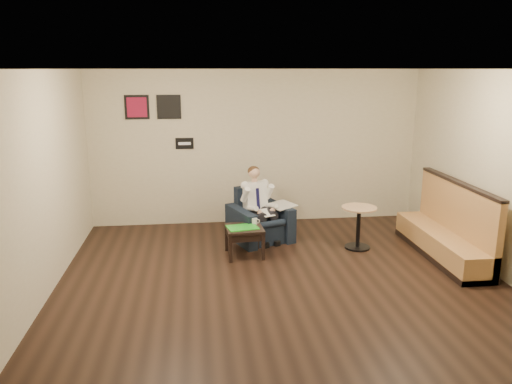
{
  "coord_description": "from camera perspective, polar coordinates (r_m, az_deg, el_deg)",
  "views": [
    {
      "loc": [
        -1.1,
        -5.98,
        2.81
      ],
      "look_at": [
        -0.23,
        1.2,
        1.01
      ],
      "focal_mm": 35.0,
      "sensor_mm": 36.0,
      "label": 1
    }
  ],
  "objects": [
    {
      "name": "wall_back",
      "position": [
        9.15,
        0.05,
        5.11
      ],
      "size": [
        6.0,
        0.02,
        2.8
      ],
      "primitive_type": "cube",
      "color": "beige",
      "rests_on": "ground"
    },
    {
      "name": "green_folder",
      "position": [
        7.59,
        -1.56,
        -4.06
      ],
      "size": [
        0.51,
        0.41,
        0.01
      ],
      "primitive_type": "cube",
      "rotation": [
        0.0,
        0.0,
        0.2
      ],
      "color": "green",
      "rests_on": "side_table"
    },
    {
      "name": "armchair",
      "position": [
        8.31,
        0.47,
        -2.68
      ],
      "size": [
        1.14,
        1.14,
        0.86
      ],
      "primitive_type": "cube",
      "rotation": [
        0.0,
        0.0,
        0.36
      ],
      "color": "black",
      "rests_on": "ground"
    },
    {
      "name": "coffee_mug",
      "position": [
        7.75,
        -0.17,
        -3.36
      ],
      "size": [
        0.09,
        0.09,
        0.1
      ],
      "primitive_type": "cylinder",
      "rotation": [
        0.0,
        0.0,
        0.06
      ],
      "color": "white",
      "rests_on": "side_table"
    },
    {
      "name": "ground",
      "position": [
        6.7,
        3.21,
        -10.86
      ],
      "size": [
        6.0,
        6.0,
        0.0
      ],
      "primitive_type": "plane",
      "color": "black",
      "rests_on": "ground"
    },
    {
      "name": "seating_sign",
      "position": [
        9.06,
        -8.17,
        5.51
      ],
      "size": [
        0.32,
        0.02,
        0.2
      ],
      "primitive_type": "cube",
      "color": "black",
      "rests_on": "wall_back"
    },
    {
      "name": "wall_left",
      "position": [
        6.43,
        -23.94,
        0.09
      ],
      "size": [
        0.02,
        6.0,
        2.8
      ],
      "primitive_type": "cube",
      "color": "beige",
      "rests_on": "ground"
    },
    {
      "name": "seated_man",
      "position": [
        8.17,
        0.84,
        -1.82
      ],
      "size": [
        0.82,
        0.98,
        1.17
      ],
      "primitive_type": null,
      "rotation": [
        0.0,
        0.0,
        0.36
      ],
      "color": "white",
      "rests_on": "armchair"
    },
    {
      "name": "art_print_left",
      "position": [
        9.04,
        -13.45,
        9.41
      ],
      "size": [
        0.42,
        0.03,
        0.42
      ],
      "primitive_type": "cube",
      "color": "maroon",
      "rests_on": "wall_back"
    },
    {
      "name": "ceiling",
      "position": [
        6.08,
        3.58,
        13.86
      ],
      "size": [
        6.0,
        6.0,
        0.02
      ],
      "primitive_type": "cube",
      "color": "white",
      "rests_on": "wall_back"
    },
    {
      "name": "banquette",
      "position": [
        8.07,
        20.63,
        -3.05
      ],
      "size": [
        0.53,
        2.24,
        1.15
      ],
      "primitive_type": "cube",
      "color": "#B27E45",
      "rests_on": "ground"
    },
    {
      "name": "wall_right",
      "position": [
        7.38,
        26.97,
        1.43
      ],
      "size": [
        0.02,
        6.0,
        2.8
      ],
      "primitive_type": "cube",
      "color": "beige",
      "rests_on": "ground"
    },
    {
      "name": "newspaper",
      "position": [
        8.36,
        2.94,
        -1.5
      ],
      "size": [
        0.53,
        0.58,
        0.01
      ],
      "primitive_type": "cube",
      "rotation": [
        0.0,
        0.0,
        0.42
      ],
      "color": "silver",
      "rests_on": "armchair"
    },
    {
      "name": "side_table",
      "position": [
        7.69,
        -1.34,
        -5.65
      ],
      "size": [
        0.59,
        0.59,
        0.45
      ],
      "primitive_type": "cube",
      "rotation": [
        0.0,
        0.0,
        0.06
      ],
      "color": "black",
      "rests_on": "ground"
    },
    {
      "name": "wall_front",
      "position": [
        3.47,
        12.34,
        -10.3
      ],
      "size": [
        6.0,
        0.02,
        2.8
      ],
      "primitive_type": "cube",
      "color": "beige",
      "rests_on": "ground"
    },
    {
      "name": "lap_papers",
      "position": [
        8.11,
        1.16,
        -2.39
      ],
      "size": [
        0.29,
        0.34,
        0.01
      ],
      "primitive_type": "cube",
      "rotation": [
        0.0,
        0.0,
        0.43
      ],
      "color": "white",
      "rests_on": "seated_man"
    },
    {
      "name": "art_print_right",
      "position": [
        9.0,
        -9.92,
        9.56
      ],
      "size": [
        0.42,
        0.03,
        0.42
      ],
      "primitive_type": "cube",
      "color": "black",
      "rests_on": "wall_back"
    },
    {
      "name": "smartphone",
      "position": [
        7.78,
        -1.17,
        -3.63
      ],
      "size": [
        0.15,
        0.09,
        0.01
      ],
      "primitive_type": "cube",
      "rotation": [
        0.0,
        0.0,
        -0.11
      ],
      "color": "black",
      "rests_on": "side_table"
    },
    {
      "name": "cafe_table",
      "position": [
        8.12,
        11.61,
        -4.01
      ],
      "size": [
        0.68,
        0.68,
        0.68
      ],
      "primitive_type": "cylinder",
      "rotation": [
        0.0,
        0.0,
        0.28
      ],
      "color": "tan",
      "rests_on": "ground"
    }
  ]
}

